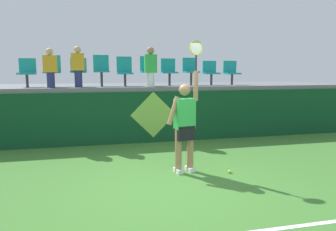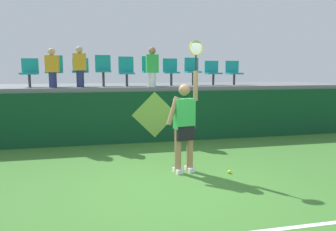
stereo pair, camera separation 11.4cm
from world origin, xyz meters
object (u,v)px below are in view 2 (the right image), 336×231
Objects in this scene: stadium_chair_2 at (81,70)px; stadium_chair_7 at (192,70)px; stadium_chair_0 at (30,71)px; stadium_chair_3 at (103,69)px; spectator_0 at (52,67)px; stadium_chair_1 at (54,69)px; stadium_chair_6 at (171,70)px; stadium_chair_8 at (213,71)px; tennis_player at (184,123)px; spectator_2 at (152,66)px; stadium_chair_4 at (126,70)px; stadium_chair_5 at (150,69)px; spectator_1 at (80,66)px; tennis_ball at (229,172)px; stadium_chair_9 at (233,72)px; water_bottle at (149,83)px.

stadium_chair_2 is 3.29m from stadium_chair_7.
stadium_chair_0 is 1.98m from stadium_chair_3.
spectator_0 is (-4.00, -0.45, 0.06)m from stadium_chair_7.
stadium_chair_6 is at bearing -0.08° from stadium_chair_1.
stadium_chair_6 reaches higher than stadium_chair_8.
stadium_chair_7 is (1.23, 3.55, 1.03)m from tennis_player.
spectator_2 is at bearing 0.96° from spectator_0.
stadium_chair_4 is at bearing 148.98° from spectator_2.
stadium_chair_2 is at bearing -179.74° from stadium_chair_5.
stadium_chair_5 is 2.02m from spectator_1.
stadium_chair_0 is at bearing 137.77° from tennis_ball.
stadium_chair_2 is 0.72× the size of spectator_2.
spectator_0 is (-3.32, -0.45, 0.08)m from stadium_chair_6.
tennis_ball is 4.64m from stadium_chair_9.
stadium_chair_7 is at bearing 70.83° from tennis_player.
stadium_chair_0 is 0.97× the size of stadium_chair_6.
tennis_ball is at bearing -19.70° from tennis_player.
tennis_player is 2.93m from water_bottle.
stadium_chair_7 is 0.77× the size of spectator_1.
tennis_player reaches higher than stadium_chair_8.
water_bottle is at bearing 108.30° from tennis_ball.
stadium_chair_5 is 1.97m from stadium_chair_8.
tennis_ball is 4.12m from spectator_2.
stadium_chair_4 is at bearing 128.13° from water_bottle.
stadium_chair_3 is 1.42m from spectator_2.
stadium_chair_1 is 1.99m from stadium_chair_4.
stadium_chair_0 is at bearing 163.74° from spectator_1.
stadium_chair_1 reaches higher than tennis_ball.
spectator_1 is 0.99× the size of spectator_2.
tennis_player is 3.71m from stadium_chair_5.
stadium_chair_6 is 1.08× the size of stadium_chair_8.
stadium_chair_8 reaches higher than tennis_ball.
water_bottle is 0.27× the size of stadium_chair_0.
stadium_chair_0 reaches higher than stadium_chair_8.
stadium_chair_6 is at bearing 0.00° from stadium_chair_0.
stadium_chair_2 is at bearing -179.46° from stadium_chair_4.
tennis_player is 3.38× the size of stadium_chair_9.
tennis_ball is 5.19m from stadium_chair_2.
stadium_chair_8 is at bearing -0.23° from stadium_chair_5.
spectator_0 is (-2.76, 3.10, 1.09)m from tennis_player.
stadium_chair_5 is at bearing 79.16° from water_bottle.
stadium_chair_0 is 1.35m from stadium_chair_2.
stadium_chair_3 reaches higher than stadium_chair_2.
stadium_chair_9 is (1.75, 3.84, 1.91)m from tennis_ball.
spectator_0 is at bearing -179.04° from spectator_2.
stadium_chair_7 is at bearing -0.19° from stadium_chair_4.
stadium_chair_0 is (-3.41, 3.55, 0.99)m from tennis_player.
spectator_0 reaches higher than stadium_chair_9.
spectator_0 is at bearing -172.23° from stadium_chair_6.
stadium_chair_2 is 0.40m from spectator_1.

